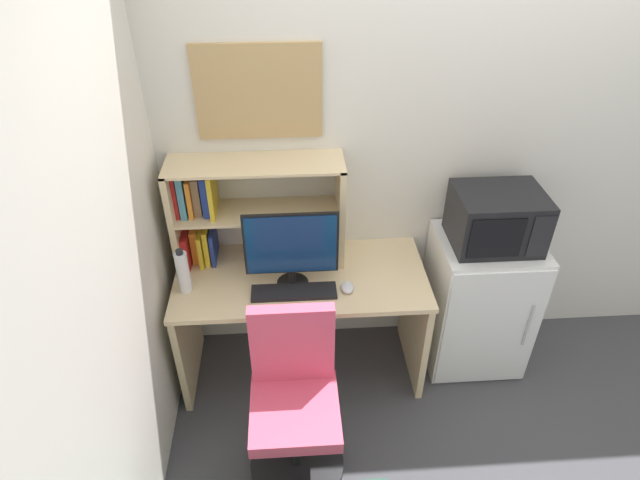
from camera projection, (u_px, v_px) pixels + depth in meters
name	position (u px, v px, depth m)	size (l,w,h in m)	color
wall_back	(536.00, 142.00, 2.81)	(6.40, 0.04, 2.60)	silver
wall_left	(33.00, 428.00, 1.39)	(0.04, 4.40, 2.60)	silver
desk	(302.00, 305.00, 2.94)	(1.34, 0.62, 0.72)	beige
hutch_bookshelf	(231.00, 208.00, 2.76)	(0.89, 0.27, 0.59)	beige
monitor	(291.00, 247.00, 2.62)	(0.47, 0.16, 0.43)	black
keyboard	(294.00, 292.00, 2.69)	(0.43, 0.12, 0.02)	black
computer_mouse	(347.00, 287.00, 2.71)	(0.07, 0.09, 0.03)	silver
water_bottle	(183.00, 272.00, 2.65)	(0.06, 0.06, 0.25)	silver
mini_fridge	(478.00, 301.00, 3.08)	(0.55, 0.50, 0.85)	white
microwave	(497.00, 219.00, 2.75)	(0.45, 0.36, 0.30)	black
desk_chair	(295.00, 407.00, 2.51)	(0.47, 0.47, 0.92)	black
wall_corkboard	(258.00, 92.00, 2.52)	(0.61, 0.02, 0.46)	tan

